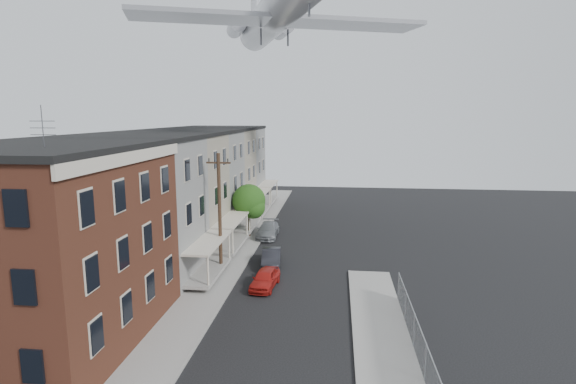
# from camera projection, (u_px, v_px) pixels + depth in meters

# --- Properties ---
(sidewalk_left) EXTENTS (3.00, 62.00, 0.12)m
(sidewalk_left) POSITION_uv_depth(u_px,v_px,m) (240.00, 248.00, 39.82)
(sidewalk_left) COLOR gray
(sidewalk_left) RESTS_ON ground
(sidewalk_right) EXTENTS (3.00, 26.00, 0.12)m
(sidewalk_right) POSITION_uv_depth(u_px,v_px,m) (387.00, 367.00, 21.00)
(sidewalk_right) COLOR gray
(sidewalk_right) RESTS_ON ground
(curb_left) EXTENTS (0.15, 62.00, 0.14)m
(curb_left) POSITION_uv_depth(u_px,v_px,m) (256.00, 249.00, 39.66)
(curb_left) COLOR gray
(curb_left) RESTS_ON ground
(curb_right) EXTENTS (0.15, 26.00, 0.14)m
(curb_right) POSITION_uv_depth(u_px,v_px,m) (356.00, 365.00, 21.15)
(curb_right) COLOR gray
(curb_right) RESTS_ON ground
(corner_building) EXTENTS (10.31, 12.30, 12.15)m
(corner_building) POSITION_uv_depth(u_px,v_px,m) (42.00, 244.00, 23.00)
(corner_building) COLOR #3D1B13
(corner_building) RESTS_ON ground
(row_house_a) EXTENTS (11.98, 7.00, 10.30)m
(row_house_a) POSITION_uv_depth(u_px,v_px,m) (128.00, 208.00, 32.31)
(row_house_a) COLOR slate
(row_house_a) RESTS_ON ground
(row_house_b) EXTENTS (11.98, 7.00, 10.30)m
(row_house_b) POSITION_uv_depth(u_px,v_px,m) (165.00, 192.00, 39.17)
(row_house_b) COLOR gray
(row_house_b) RESTS_ON ground
(row_house_c) EXTENTS (11.98, 7.00, 10.30)m
(row_house_c) POSITION_uv_depth(u_px,v_px,m) (191.00, 180.00, 46.03)
(row_house_c) COLOR slate
(row_house_c) RESTS_ON ground
(row_house_d) EXTENTS (11.98, 7.00, 10.30)m
(row_house_d) POSITION_uv_depth(u_px,v_px,m) (210.00, 172.00, 52.89)
(row_house_d) COLOR gray
(row_house_d) RESTS_ON ground
(row_house_e) EXTENTS (11.98, 7.00, 10.30)m
(row_house_e) POSITION_uv_depth(u_px,v_px,m) (224.00, 165.00, 59.75)
(row_house_e) COLOR slate
(row_house_e) RESTS_ON ground
(chainlink_fence) EXTENTS (0.06, 18.06, 1.90)m
(chainlink_fence) POSITION_uv_depth(u_px,v_px,m) (425.00, 362.00, 19.70)
(chainlink_fence) COLOR gray
(chainlink_fence) RESTS_ON ground
(utility_pole) EXTENTS (1.80, 0.26, 9.00)m
(utility_pole) POSITION_uv_depth(u_px,v_px,m) (220.00, 212.00, 33.17)
(utility_pole) COLOR black
(utility_pole) RESTS_ON ground
(street_tree) EXTENTS (3.22, 3.20, 5.20)m
(street_tree) POSITION_uv_depth(u_px,v_px,m) (250.00, 202.00, 43.07)
(street_tree) COLOR black
(street_tree) RESTS_ON ground
(car_near) EXTENTS (1.90, 3.90, 1.28)m
(car_near) POSITION_uv_depth(u_px,v_px,m) (265.00, 279.00, 30.78)
(car_near) COLOR red
(car_near) RESTS_ON ground
(car_mid) EXTENTS (1.82, 4.19, 1.34)m
(car_mid) POSITION_uv_depth(u_px,v_px,m) (271.00, 258.00, 35.21)
(car_mid) COLOR black
(car_mid) RESTS_ON ground
(car_far) EXTENTS (1.96, 4.75, 1.37)m
(car_far) POSITION_uv_depth(u_px,v_px,m) (268.00, 230.00, 43.60)
(car_far) COLOR gray
(car_far) RESTS_ON ground
(airplane) EXTENTS (25.94, 29.70, 8.64)m
(airplane) POSITION_uv_depth(u_px,v_px,m) (275.00, 13.00, 41.44)
(airplane) COLOR silver
(airplane) RESTS_ON ground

